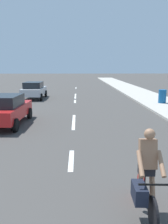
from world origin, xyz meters
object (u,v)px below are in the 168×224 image
(cyclist, at_px, (146,177))
(trash_bin_far, at_px, (162,96))
(parked_car_red, at_px, (6,109))
(parked_car_silver, at_px, (34,90))

(cyclist, bearing_deg, trash_bin_far, -107.74)
(cyclist, height_order, parked_car_red, cyclist)
(cyclist, xyz_separation_m, parked_car_silver, (-5.44, 18.19, 0.01))
(parked_car_red, relative_size, parked_car_silver, 1.01)
(trash_bin_far, bearing_deg, parked_car_red, -148.42)
(cyclist, distance_m, parked_car_silver, 18.98)
(parked_car_red, xyz_separation_m, parked_car_silver, (-0.35, 10.29, -0.00))
(parked_car_silver, bearing_deg, parked_car_red, -87.22)
(cyclist, xyz_separation_m, trash_bin_far, (5.35, 14.31, -0.17))
(parked_car_silver, xyz_separation_m, trash_bin_far, (10.79, -3.88, -0.18))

